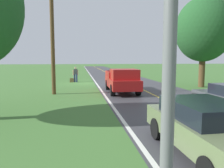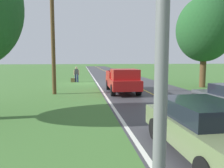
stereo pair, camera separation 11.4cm
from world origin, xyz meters
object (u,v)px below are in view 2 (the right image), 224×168
at_px(hitchhiker_walking, 76,73).
at_px(utility_pole_roadside, 53,41).
at_px(sedan_ahead_same_lane, 205,127).
at_px(pickup_truck_passing, 122,80).
at_px(tree_far_side_near, 205,30).
at_px(suitcase_carried, 73,80).

relative_size(hitchhiker_walking, utility_pole_roadside, 0.23).
relative_size(hitchhiker_walking, sedan_ahead_same_lane, 0.39).
xyz_separation_m(pickup_truck_passing, tree_far_side_near, (-7.84, -2.36, 4.19)).
height_order(suitcase_carried, sedan_ahead_same_lane, sedan_ahead_same_lane).
height_order(pickup_truck_passing, sedan_ahead_same_lane, pickup_truck_passing).
bearing_deg(suitcase_carried, utility_pole_roadside, -9.93).
xyz_separation_m(suitcase_carried, utility_pole_roadside, (1.00, 8.44, 3.58)).
xyz_separation_m(tree_far_side_near, sedan_ahead_same_lane, (7.74, 13.53, -4.40)).
xyz_separation_m(suitcase_carried, pickup_truck_passing, (-4.04, 8.46, 0.74)).
bearing_deg(hitchhiker_walking, utility_pole_roadside, 80.58).
distance_m(sedan_ahead_same_lane, utility_pole_roadside, 12.69).
height_order(pickup_truck_passing, utility_pole_roadside, utility_pole_roadside).
xyz_separation_m(hitchhiker_walking, tree_far_side_near, (-11.46, 6.21, 4.18)).
xyz_separation_m(sedan_ahead_same_lane, utility_pole_roadside, (5.15, -11.19, 3.05)).
distance_m(hitchhiker_walking, sedan_ahead_same_lane, 20.08).
relative_size(suitcase_carried, sedan_ahead_same_lane, 0.10).
xyz_separation_m(pickup_truck_passing, utility_pole_roadside, (5.04, -0.02, 2.84)).
bearing_deg(suitcase_carried, sedan_ahead_same_lane, 8.76).
relative_size(suitcase_carried, pickup_truck_passing, 0.08).
bearing_deg(suitcase_carried, pickup_truck_passing, 22.33).
distance_m(tree_far_side_near, utility_pole_roadside, 13.16).
relative_size(suitcase_carried, utility_pole_roadside, 0.06).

